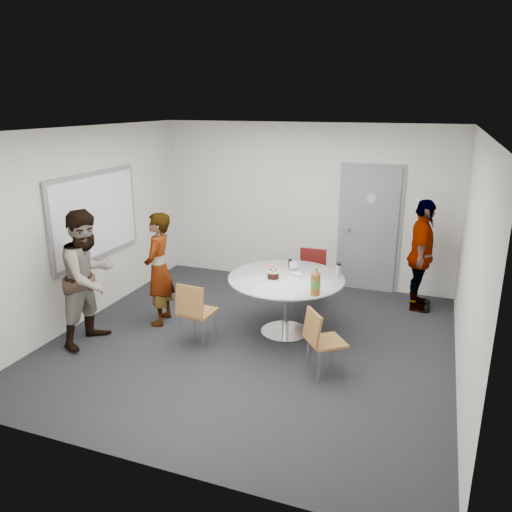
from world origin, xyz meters
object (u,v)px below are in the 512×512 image
at_px(chair_near_right, 320,337).
at_px(person_right, 421,255).
at_px(door, 369,229).
at_px(person_left, 89,278).
at_px(chair_far, 311,272).
at_px(whiteboard, 96,216).
at_px(chair_near_left, 194,308).
at_px(person_main, 159,269).
at_px(table, 288,285).

relative_size(chair_near_right, person_right, 0.48).
bearing_deg(door, chair_near_right, -91.59).
xyz_separation_m(person_left, person_right, (3.90, 2.59, -0.04)).
bearing_deg(chair_far, whiteboard, 22.61).
height_order(chair_near_left, person_main, person_main).
relative_size(chair_near_right, person_left, 0.45).
relative_size(chair_near_left, chair_far, 0.96).
distance_m(door, person_main, 3.46).
height_order(table, person_main, person_main).
xyz_separation_m(chair_near_right, person_left, (-2.97, -0.17, 0.40)).
relative_size(chair_far, person_right, 0.53).
xyz_separation_m(chair_near_right, person_right, (0.93, 2.42, 0.36)).
bearing_deg(chair_near_right, person_right, 121.15).
distance_m(chair_far, person_main, 2.29).
bearing_deg(person_left, chair_far, -41.42).
bearing_deg(person_main, person_right, 106.38).
distance_m(table, person_main, 1.81).
bearing_deg(person_main, person_left, -44.16).
bearing_deg(chair_near_right, table, 178.20).
height_order(chair_near_right, person_right, person_right).
distance_m(whiteboard, table, 2.92).
bearing_deg(chair_near_right, door, 140.64).
bearing_deg(person_main, table, 87.09).
height_order(table, chair_near_right, table).
relative_size(door, whiteboard, 1.12).
relative_size(whiteboard, person_right, 1.13).
relative_size(person_left, person_right, 1.05).
distance_m(whiteboard, person_main, 1.22).
xyz_separation_m(door, chair_near_left, (-1.75, -2.83, -0.51)).
bearing_deg(door, table, -109.56).
distance_m(whiteboard, person_right, 4.77).
bearing_deg(chair_near_right, chair_far, 159.30).
relative_size(door, table, 1.38).
bearing_deg(whiteboard, chair_far, 24.10).
relative_size(chair_far, person_left, 0.50).
distance_m(table, person_left, 2.55).
distance_m(chair_near_right, person_left, 3.00).
xyz_separation_m(person_main, person_left, (-0.52, -0.81, 0.08)).
distance_m(door, person_left, 4.40).
bearing_deg(person_left, chair_near_right, -80.80).
height_order(door, person_main, door).
bearing_deg(table, whiteboard, -176.11).
relative_size(door, chair_near_left, 2.51).
xyz_separation_m(table, chair_far, (0.05, 1.09, -0.16)).
bearing_deg(table, person_right, 43.52).
bearing_deg(table, chair_far, 87.58).
relative_size(chair_near_left, person_main, 0.53).
height_order(whiteboard, chair_near_right, whiteboard).
height_order(chair_near_right, chair_far, chair_far).
relative_size(table, chair_near_left, 1.81).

